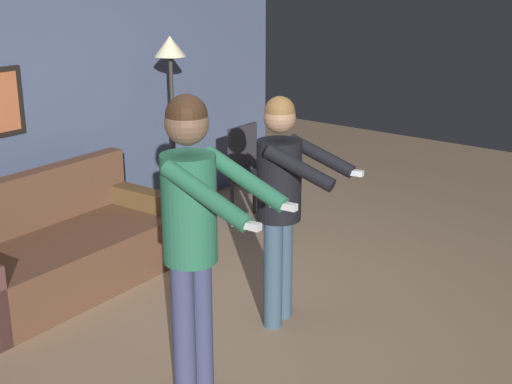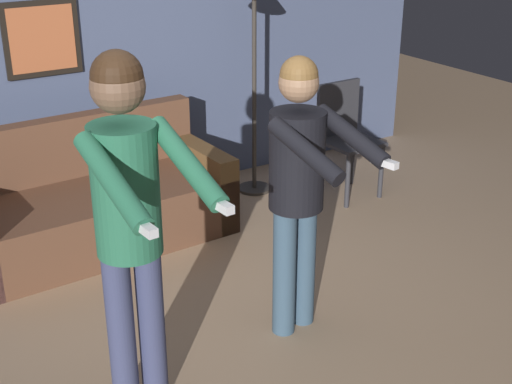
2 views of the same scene
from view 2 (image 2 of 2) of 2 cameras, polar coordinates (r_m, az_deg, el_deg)
name	(u,v)px [view 2 (image 2 of 2)]	position (r m, az deg, el deg)	size (l,w,h in m)	color
ground_plane	(239,335)	(4.19, -1.39, -11.33)	(12.00, 12.00, 0.00)	tan
back_wall_assembly	(83,43)	(5.61, -13.67, 11.51)	(6.40, 0.09, 2.60)	#495574
couch	(93,207)	(5.22, -12.94, -1.15)	(1.93, 0.92, 0.87)	brown
torchiere_lamp	(254,19)	(5.67, -0.15, 13.68)	(0.28, 0.28, 1.80)	#332D28
person_standing_left	(129,206)	(3.18, -10.13, -1.12)	(0.47, 0.73, 1.77)	#3B4166
person_standing_right	(299,176)	(3.82, 3.46, 1.32)	(0.51, 0.64, 1.60)	#375065
dining_chair_distant	(345,132)	(5.90, 7.13, 4.77)	(0.43, 0.43, 0.93)	#2D2D33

